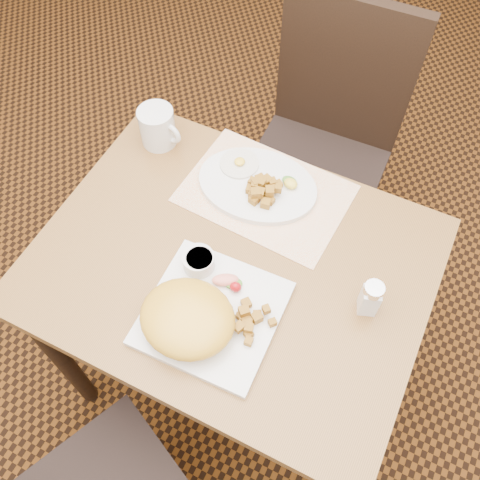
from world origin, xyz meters
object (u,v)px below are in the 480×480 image
object	(u,v)px
plate_oval	(257,185)
salt_shaker	(370,298)
plate_square	(213,313)
coffee_mug	(158,127)
table	(232,283)
chair_far	(325,138)

from	to	relation	value
plate_oval	salt_shaker	size ratio (longest dim) A/B	3.05
plate_square	plate_oval	size ratio (longest dim) A/B	0.92
salt_shaker	coffee_mug	bearing A→B (deg)	161.02
table	plate_square	size ratio (longest dim) A/B	3.21
plate_square	salt_shaker	bearing A→B (deg)	28.89
plate_oval	coffee_mug	world-z (taller)	coffee_mug
plate_square	chair_far	bearing A→B (deg)	91.11
table	coffee_mug	bearing A→B (deg)	143.80
table	coffee_mug	size ratio (longest dim) A/B	7.31
coffee_mug	plate_square	bearing A→B (deg)	-46.95
table	plate_oval	size ratio (longest dim) A/B	2.96
chair_far	salt_shaker	world-z (taller)	chair_far
coffee_mug	table	bearing A→B (deg)	-36.20
chair_far	coffee_mug	distance (m)	0.59
chair_far	coffee_mug	size ratio (longest dim) A/B	7.88
chair_far	table	bearing A→B (deg)	87.53
table	salt_shaker	bearing A→B (deg)	4.00
salt_shaker	coffee_mug	xyz separation A→B (m)	(-0.66, 0.23, 0.00)
table	salt_shaker	distance (m)	0.36
plate_square	salt_shaker	distance (m)	0.34
plate_oval	table	bearing A→B (deg)	-80.18
chair_far	plate_oval	bearing A→B (deg)	82.10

